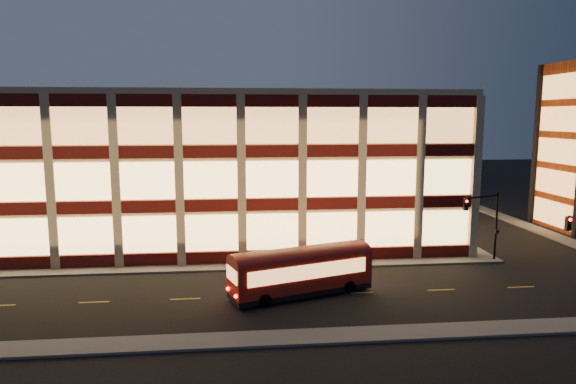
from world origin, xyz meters
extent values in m
plane|color=black|center=(0.00, 0.00, 0.00)|extent=(200.00, 200.00, 0.00)
cube|color=#514F4C|center=(-3.00, 1.00, 0.07)|extent=(54.00, 2.00, 0.15)
cube|color=#514F4C|center=(23.00, 17.00, 0.07)|extent=(2.00, 30.00, 0.15)
cube|color=#514F4C|center=(34.00, 17.00, 0.07)|extent=(2.00, 30.00, 0.15)
cube|color=#514F4C|center=(0.00, -13.00, 0.07)|extent=(100.00, 2.00, 0.15)
cube|color=tan|center=(-3.00, 17.00, 7.00)|extent=(50.00, 30.00, 14.00)
cube|color=tan|center=(-3.00, 17.00, 14.25)|extent=(50.40, 30.40, 0.50)
cube|color=#470C0A|center=(-3.00, 1.88, 0.65)|extent=(50.10, 0.25, 1.00)
cube|color=#FFC26B|center=(-3.00, 1.90, 2.75)|extent=(49.00, 0.20, 3.00)
cube|color=#470C0A|center=(22.12, 17.00, 0.65)|extent=(0.25, 30.10, 1.00)
cube|color=#FFC26B|center=(22.10, 17.00, 2.75)|extent=(0.20, 29.00, 3.00)
cube|color=#470C0A|center=(-3.00, 1.88, 5.05)|extent=(50.10, 0.25, 1.00)
cube|color=#FFC26B|center=(-3.00, 1.90, 7.15)|extent=(49.00, 0.20, 3.00)
cube|color=#470C0A|center=(22.12, 17.00, 5.05)|extent=(0.25, 30.10, 1.00)
cube|color=#FFC26B|center=(22.10, 17.00, 7.15)|extent=(0.20, 29.00, 3.00)
cube|color=#470C0A|center=(-3.00, 1.88, 9.45)|extent=(50.10, 0.25, 1.00)
cube|color=#FFC26B|center=(-3.00, 1.90, 11.55)|extent=(49.00, 0.20, 3.00)
cube|color=#470C0A|center=(22.12, 17.00, 9.45)|extent=(0.25, 30.10, 1.00)
cube|color=#FFC26B|center=(22.10, 17.00, 11.55)|extent=(0.20, 29.00, 3.00)
cube|color=black|center=(36.00, 16.00, 9.00)|extent=(0.60, 0.60, 18.00)
cube|color=#FFAA59|center=(35.92, 12.00, 1.80)|extent=(0.16, 6.60, 2.60)
cube|color=#FFAA59|center=(35.92, 12.00, 5.20)|extent=(0.16, 6.60, 2.60)
cube|color=#FFAA59|center=(35.92, 12.00, 8.60)|extent=(0.16, 6.60, 2.60)
cube|color=#FFAA59|center=(35.92, 12.00, 12.00)|extent=(0.16, 6.60, 2.60)
cube|color=#FFAA59|center=(35.92, 12.00, 15.40)|extent=(0.16, 6.60, 2.60)
cylinder|color=black|center=(23.50, 0.80, 3.00)|extent=(0.18, 0.18, 6.00)
cylinder|color=black|center=(21.75, 0.05, 5.70)|extent=(3.56, 1.63, 0.14)
cube|color=black|center=(20.00, -0.70, 5.20)|extent=(0.32, 0.32, 0.95)
sphere|color=#FF0C05|center=(20.00, -0.88, 5.50)|extent=(0.20, 0.20, 0.20)
cube|color=black|center=(23.50, 0.60, 2.60)|extent=(0.25, 0.18, 0.28)
cube|color=black|center=(23.50, -8.50, 5.20)|extent=(0.32, 0.32, 0.95)
sphere|color=#FF0C05|center=(23.50, -8.68, 5.50)|extent=(0.20, 0.20, 0.20)
cube|color=#921108|center=(5.92, -5.92, 1.70)|extent=(10.24, 5.58, 2.29)
cube|color=black|center=(5.92, -5.92, 0.35)|extent=(10.24, 5.58, 0.35)
cylinder|color=black|center=(3.25, -7.99, 0.45)|extent=(0.95, 0.57, 0.90)
cylinder|color=black|center=(2.54, -5.92, 0.45)|extent=(0.95, 0.57, 0.90)
cylinder|color=black|center=(9.29, -5.93, 0.45)|extent=(0.95, 0.57, 0.90)
cylinder|color=black|center=(8.58, -3.85, 0.45)|extent=(0.95, 0.57, 0.90)
cube|color=#FFAA59|center=(6.33, -7.13, 1.99)|extent=(8.32, 2.89, 1.00)
cube|color=#FFAA59|center=(5.50, -4.72, 1.99)|extent=(8.32, 2.89, 1.00)
camera|label=1|loc=(1.53, -39.84, 12.26)|focal=32.00mm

